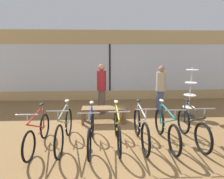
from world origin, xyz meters
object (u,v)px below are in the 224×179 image
Objects in this scene: bicycle_center_left at (91,131)px; display_bench at (104,110)px; accessory_rack at (190,97)px; bicycle_center_right at (141,128)px; bicycle_far_left at (38,133)px; customer_by_window at (160,89)px; bicycle_right at (166,128)px; bicycle_far_right at (192,127)px; customer_near_rack at (102,88)px; bicycle_left at (65,129)px; bicycle_center at (117,130)px.

bicycle_center_left is 1.25× the size of display_bench.
bicycle_center_right is at bearing -139.64° from accessory_rack.
customer_by_window is at bearing 31.50° from bicycle_far_left.
bicycle_right is 2.07m from display_bench.
bicycle_right reaches higher than bicycle_far_left.
accessory_rack reaches higher than bicycle_center_left.
display_bench is (-2.22, 1.36, 0.02)m from bicycle_far_right.
bicycle_far_right is at bearing 2.10° from bicycle_center_left.
customer_near_rack is at bearing 178.21° from customer_by_window.
customer_near_rack reaches higher than customer_by_window.
bicycle_center_left is at bearing -178.00° from bicycle_right.
customer_near_rack reaches higher than bicycle_right.
bicycle_center_right is (2.47, 0.06, 0.03)m from bicycle_far_left.
bicycle_far_right is (0.68, 0.03, 0.00)m from bicycle_right.
customer_by_window is at bearing 76.26° from bicycle_right.
bicycle_right is at bearing -42.02° from display_bench.
bicycle_left is at bearing 179.92° from bicycle_far_right.
bicycle_left is 1.03× the size of accessory_rack.
bicycle_right is at bearing -103.74° from customer_by_window.
bicycle_right is 0.99× the size of customer_by_window.
accessory_rack reaches higher than bicycle_left.
customer_near_rack reaches higher than bicycle_center.
bicycle_center_right is at bearing -56.94° from display_bench.
bicycle_center is 0.58m from bicycle_center_right.
bicycle_center_left is 2.53m from bicycle_far_right.
customer_by_window is at bearing 35.07° from bicycle_left.
bicycle_center_right reaches higher than bicycle_center_left.
customer_by_window reaches higher than bicycle_center_left.
bicycle_right is at bearing -0.75° from bicycle_left.
display_bench is at bearing 137.98° from bicycle_right.
bicycle_left is 3.73m from customer_by_window.
customer_by_window is (-0.15, 2.13, 0.54)m from bicycle_far_right.
display_bench is (-0.33, 1.39, 0.02)m from bicycle_center.
customer_near_rack is at bearing 84.05° from bicycle_center_left.
bicycle_left is 1.66m from display_bench.
customer_near_rack is (-1.61, 2.22, 0.58)m from bicycle_right.
bicycle_center_right is 1.66m from display_bench.
bicycle_center is 3.20m from accessory_rack.
bicycle_right is 1.25× the size of display_bench.
bicycle_left is 2.50m from bicycle_right.
bicycle_center_right is at bearing -178.66° from bicycle_far_right.
bicycle_left reaches higher than bicycle_center.
customer_near_rack is (-2.29, 2.20, 0.58)m from bicycle_far_right.
customer_by_window is (2.38, 2.22, 0.54)m from bicycle_center_left.
accessory_rack is at bearing 29.02° from bicycle_center_left.
bicycle_far_left is at bearing -178.76° from bicycle_right.
customer_by_window is (2.07, 0.77, 0.52)m from display_bench.
accessory_rack is 0.96× the size of customer_near_rack.
bicycle_center is at bearing -146.36° from accessory_rack.
bicycle_center_right is 2.50m from customer_near_rack.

